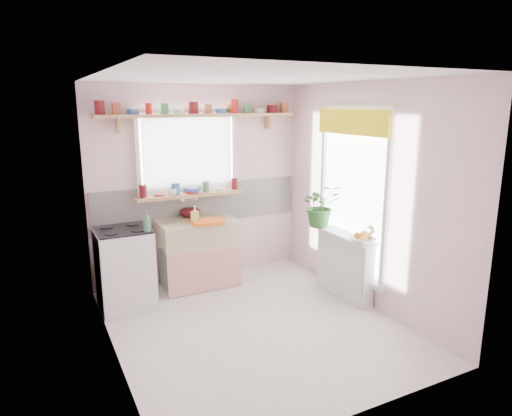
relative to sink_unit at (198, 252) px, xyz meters
name	(u,v)px	position (x,y,z in m)	size (l,w,h in m)	color
room	(271,179)	(0.81, -0.43, 0.94)	(3.20, 3.20, 3.20)	silver
sink_unit	(198,252)	(0.00, 0.00, 0.00)	(0.95, 0.65, 1.11)	white
cooker	(125,268)	(-0.95, -0.24, 0.03)	(0.58, 0.58, 0.93)	white
radiator_ledge	(344,264)	(1.45, -1.09, -0.03)	(0.22, 0.95, 0.78)	white
windowsill	(191,195)	(0.00, 0.19, 0.71)	(1.40, 0.22, 0.04)	tan
pine_shelf	(201,115)	(0.15, 0.18, 1.69)	(2.52, 0.24, 0.04)	tan
shelf_crockery	(200,109)	(0.15, 0.18, 1.76)	(2.47, 0.11, 0.12)	#590F14
sill_crockery	(190,189)	(-0.02, 0.19, 0.78)	(1.35, 0.11, 0.12)	#590F14
dish_tray	(207,222)	(0.06, -0.19, 0.44)	(0.38, 0.28, 0.04)	orange
colander	(190,212)	(-0.01, 0.21, 0.48)	(0.27, 0.27, 0.12)	#4F0D12
jade_plant	(320,205)	(1.36, -0.69, 0.61)	(0.48, 0.41, 0.53)	#2A5D25
fruit_bowl	(362,241)	(1.36, -1.49, 0.38)	(0.26, 0.26, 0.06)	white
herb_pot	(371,233)	(1.48, -1.49, 0.44)	(0.11, 0.07, 0.20)	#305A24
soap_bottle_sink	(195,215)	(-0.07, -0.14, 0.52)	(0.10, 0.10, 0.21)	#E5E265
sill_cup	(172,192)	(-0.27, 0.13, 0.77)	(0.11, 0.11, 0.09)	white
sill_bowl	(192,190)	(0.02, 0.20, 0.76)	(0.22, 0.22, 0.07)	#355FAE
shelf_vase	(231,107)	(0.58, 0.24, 1.79)	(0.16, 0.16, 0.16)	#965C2E
cooker_bottle	(146,222)	(-0.73, -0.46, 0.60)	(0.09, 0.09, 0.23)	#39734F
fruit	(362,235)	(1.37, -1.49, 0.43)	(0.20, 0.14, 0.10)	orange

